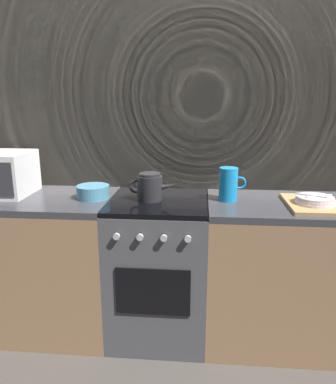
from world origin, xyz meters
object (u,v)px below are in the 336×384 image
stove_unit (159,268)px  pitcher (229,184)px  mixing_bowl (93,192)px  dish_pile (314,202)px  kettle (150,187)px

stove_unit → pitcher: (0.42, 0.02, 0.55)m
stove_unit → mixing_bowl: size_ratio=4.50×
pitcher → dish_pile: size_ratio=0.50×
stove_unit → mixing_bowl: mixing_bowl is taller
kettle → dish_pile: bearing=-2.8°
mixing_bowl → pitcher: 0.83m
mixing_bowl → pitcher: bearing=1.7°
kettle → mixing_bowl: bearing=178.4°
mixing_bowl → dish_pile: mixing_bowl is taller
kettle → mixing_bowl: (-0.35, 0.01, -0.04)m
pitcher → dish_pile: pitcher is taller
pitcher → dish_pile: 0.49m
kettle → pitcher: size_ratio=1.42×
mixing_bowl → pitcher: size_ratio=1.00×
kettle → pitcher: (0.47, 0.03, 0.02)m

